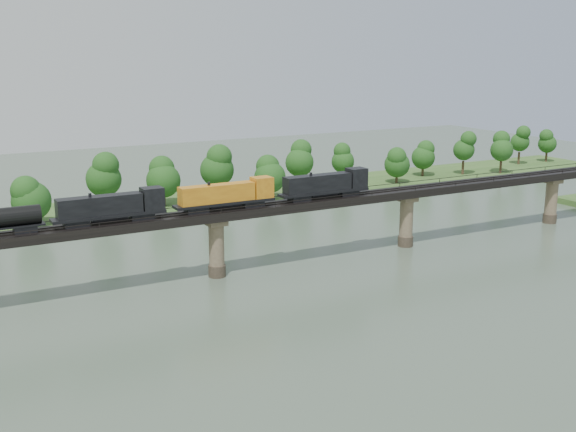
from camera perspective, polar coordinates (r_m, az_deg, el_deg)
ground at (r=98.44m, az=1.39°, el=-9.52°), size 400.00×400.00×0.00m
far_bank at (r=173.77m, az=-12.80°, el=0.50°), size 300.00×24.00×1.60m
bridge at (r=122.12m, az=-5.67°, el=-2.33°), size 236.00×30.00×11.50m
bridge_superstructure at (r=120.59m, az=-5.74°, el=0.57°), size 220.00×4.90×0.75m
far_treeline at (r=165.94m, az=-15.23°, el=2.60°), size 289.06×17.54×13.60m
freight_train at (r=118.47m, az=-7.83°, el=1.31°), size 71.37×2.78×4.91m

